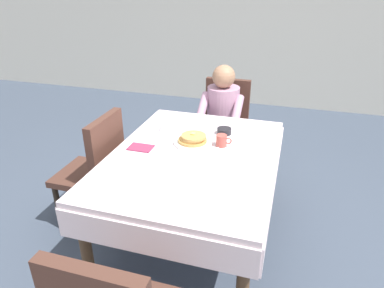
{
  "coord_description": "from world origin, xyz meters",
  "views": [
    {
      "loc": [
        0.59,
        -2.0,
        1.83
      ],
      "look_at": [
        -0.02,
        0.05,
        0.79
      ],
      "focal_mm": 32.33,
      "sensor_mm": 36.0,
      "label": 1
    }
  ],
  "objects_px": {
    "plate_breakfast": "(193,142)",
    "bowl_butter": "(224,131)",
    "diner_person": "(222,113)",
    "cup_coffee": "(222,141)",
    "dining_table_main": "(193,165)",
    "chair_left_side": "(97,165)",
    "knife_right_of_plate": "(218,148)",
    "fork_left_of_plate": "(168,141)",
    "breakfast_stack": "(193,139)",
    "syrup_pitcher": "(163,127)",
    "chair_diner": "(225,121)",
    "spoon_near_edge": "(176,162)"
  },
  "relations": [
    {
      "from": "cup_coffee",
      "to": "knife_right_of_plate",
      "type": "distance_m",
      "value": 0.06
    },
    {
      "from": "knife_right_of_plate",
      "to": "spoon_near_edge",
      "type": "distance_m",
      "value": 0.36
    },
    {
      "from": "breakfast_stack",
      "to": "knife_right_of_plate",
      "type": "xyz_separation_m",
      "value": [
        0.19,
        -0.02,
        -0.04
      ]
    },
    {
      "from": "diner_person",
      "to": "chair_left_side",
      "type": "distance_m",
      "value": 1.27
    },
    {
      "from": "plate_breakfast",
      "to": "breakfast_stack",
      "type": "height_order",
      "value": "breakfast_stack"
    },
    {
      "from": "breakfast_stack",
      "to": "bowl_butter",
      "type": "xyz_separation_m",
      "value": [
        0.18,
        0.24,
        -0.02
      ]
    },
    {
      "from": "plate_breakfast",
      "to": "dining_table_main",
      "type": "bearing_deg",
      "value": -72.77
    },
    {
      "from": "dining_table_main",
      "to": "syrup_pitcher",
      "type": "height_order",
      "value": "syrup_pitcher"
    },
    {
      "from": "chair_left_side",
      "to": "bowl_butter",
      "type": "relative_size",
      "value": 8.45
    },
    {
      "from": "plate_breakfast",
      "to": "knife_right_of_plate",
      "type": "distance_m",
      "value": 0.19
    },
    {
      "from": "plate_breakfast",
      "to": "bowl_butter",
      "type": "bearing_deg",
      "value": 52.52
    },
    {
      "from": "bowl_butter",
      "to": "fork_left_of_plate",
      "type": "height_order",
      "value": "bowl_butter"
    },
    {
      "from": "bowl_butter",
      "to": "spoon_near_edge",
      "type": "bearing_deg",
      "value": -110.75
    },
    {
      "from": "dining_table_main",
      "to": "cup_coffee",
      "type": "xyz_separation_m",
      "value": [
        0.16,
        0.18,
        0.13
      ]
    },
    {
      "from": "chair_diner",
      "to": "spoon_near_edge",
      "type": "xyz_separation_m",
      "value": [
        -0.06,
        -1.32,
        0.21
      ]
    },
    {
      "from": "fork_left_of_plate",
      "to": "chair_diner",
      "type": "bearing_deg",
      "value": -16.32
    },
    {
      "from": "diner_person",
      "to": "bowl_butter",
      "type": "relative_size",
      "value": 10.18
    },
    {
      "from": "dining_table_main",
      "to": "chair_left_side",
      "type": "xyz_separation_m",
      "value": [
        -0.77,
        0.0,
        -0.12
      ]
    },
    {
      "from": "chair_left_side",
      "to": "spoon_near_edge",
      "type": "relative_size",
      "value": 6.2
    },
    {
      "from": "knife_right_of_plate",
      "to": "dining_table_main",
      "type": "bearing_deg",
      "value": 134.08
    },
    {
      "from": "bowl_butter",
      "to": "plate_breakfast",
      "type": "bearing_deg",
      "value": -127.48
    },
    {
      "from": "dining_table_main",
      "to": "fork_left_of_plate",
      "type": "bearing_deg",
      "value": 149.91
    },
    {
      "from": "plate_breakfast",
      "to": "diner_person",
      "type": "bearing_deg",
      "value": 87.99
    },
    {
      "from": "fork_left_of_plate",
      "to": "spoon_near_edge",
      "type": "bearing_deg",
      "value": -154.23
    },
    {
      "from": "fork_left_of_plate",
      "to": "chair_left_side",
      "type": "bearing_deg",
      "value": 100.35
    },
    {
      "from": "chair_diner",
      "to": "breakfast_stack",
      "type": "bearing_deg",
      "value": 88.21
    },
    {
      "from": "syrup_pitcher",
      "to": "bowl_butter",
      "type": "bearing_deg",
      "value": 10.72
    },
    {
      "from": "plate_breakfast",
      "to": "bowl_butter",
      "type": "relative_size",
      "value": 2.55
    },
    {
      "from": "dining_table_main",
      "to": "fork_left_of_plate",
      "type": "distance_m",
      "value": 0.29
    },
    {
      "from": "plate_breakfast",
      "to": "syrup_pitcher",
      "type": "xyz_separation_m",
      "value": [
        -0.29,
        0.15,
        0.03
      ]
    },
    {
      "from": "spoon_near_edge",
      "to": "fork_left_of_plate",
      "type": "bearing_deg",
      "value": 116.07
    },
    {
      "from": "plate_breakfast",
      "to": "cup_coffee",
      "type": "bearing_deg",
      "value": 4.92
    },
    {
      "from": "cup_coffee",
      "to": "bowl_butter",
      "type": "bearing_deg",
      "value": 97.12
    },
    {
      "from": "dining_table_main",
      "to": "plate_breakfast",
      "type": "relative_size",
      "value": 5.44
    },
    {
      "from": "syrup_pitcher",
      "to": "spoon_near_edge",
      "type": "height_order",
      "value": "syrup_pitcher"
    },
    {
      "from": "chair_diner",
      "to": "plate_breakfast",
      "type": "distance_m",
      "value": 1.03
    },
    {
      "from": "bowl_butter",
      "to": "spoon_near_edge",
      "type": "relative_size",
      "value": 0.73
    },
    {
      "from": "breakfast_stack",
      "to": "fork_left_of_plate",
      "type": "distance_m",
      "value": 0.19
    },
    {
      "from": "dining_table_main",
      "to": "diner_person",
      "type": "distance_m",
      "value": 1.01
    },
    {
      "from": "cup_coffee",
      "to": "knife_right_of_plate",
      "type": "xyz_separation_m",
      "value": [
        -0.02,
        -0.04,
        -0.04
      ]
    },
    {
      "from": "chair_diner",
      "to": "spoon_near_edge",
      "type": "relative_size",
      "value": 6.2
    },
    {
      "from": "diner_person",
      "to": "cup_coffee",
      "type": "bearing_deg",
      "value": 101.88
    },
    {
      "from": "bowl_butter",
      "to": "spoon_near_edge",
      "type": "height_order",
      "value": "bowl_butter"
    },
    {
      "from": "plate_breakfast",
      "to": "bowl_butter",
      "type": "distance_m",
      "value": 0.29
    },
    {
      "from": "dining_table_main",
      "to": "chair_diner",
      "type": "relative_size",
      "value": 1.64
    },
    {
      "from": "syrup_pitcher",
      "to": "fork_left_of_plate",
      "type": "distance_m",
      "value": 0.2
    },
    {
      "from": "chair_left_side",
      "to": "cup_coffee",
      "type": "height_order",
      "value": "chair_left_side"
    },
    {
      "from": "diner_person",
      "to": "plate_breakfast",
      "type": "bearing_deg",
      "value": 87.99
    },
    {
      "from": "chair_left_side",
      "to": "syrup_pitcher",
      "type": "bearing_deg",
      "value": -54.99
    },
    {
      "from": "dining_table_main",
      "to": "chair_left_side",
      "type": "relative_size",
      "value": 1.64
    }
  ]
}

